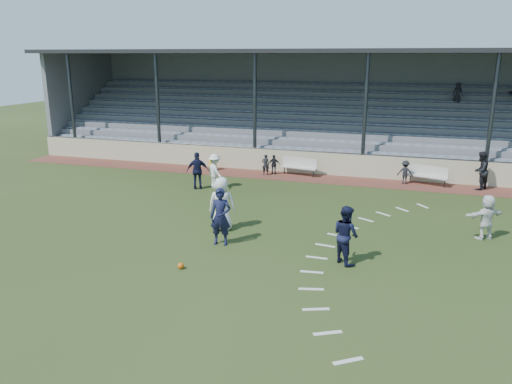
# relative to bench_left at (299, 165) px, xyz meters

# --- Properties ---
(ground) EXTENTS (90.00, 90.00, 0.00)m
(ground) POSITION_rel_bench_left_xyz_m (0.26, -10.96, -0.58)
(ground) COLOR #293917
(ground) RESTS_ON ground
(cinder_track) EXTENTS (34.00, 2.00, 0.02)m
(cinder_track) POSITION_rel_bench_left_xyz_m (0.26, -0.46, -0.57)
(cinder_track) COLOR #5A2D24
(cinder_track) RESTS_ON ground
(retaining_wall) EXTENTS (34.00, 0.18, 1.20)m
(retaining_wall) POSITION_rel_bench_left_xyz_m (0.26, 0.59, 0.02)
(retaining_wall) COLOR #C0B793
(retaining_wall) RESTS_ON ground
(bench_left) EXTENTS (2.04, 0.80, 0.95)m
(bench_left) POSITION_rel_bench_left_xyz_m (0.00, 0.00, 0.00)
(bench_left) COLOR beige
(bench_left) RESTS_ON cinder_track
(bench_right) EXTENTS (2.03, 1.04, 0.95)m
(bench_right) POSITION_rel_bench_left_xyz_m (6.57, -0.04, 0.00)
(bench_right) COLOR beige
(bench_right) RESTS_ON cinder_track
(trash_bin) EXTENTS (0.44, 0.44, 0.71)m
(trash_bin) POSITION_rel_bench_left_xyz_m (-4.91, -0.31, -0.21)
(trash_bin) COLOR gold
(trash_bin) RESTS_ON cinder_track
(football) EXTENTS (0.20, 0.20, 0.20)m
(football) POSITION_rel_bench_left_xyz_m (-0.68, -13.07, -0.49)
(football) COLOR #D5590C
(football) RESTS_ON ground
(player_white_lead) EXTENTS (1.10, 0.85, 2.01)m
(player_white_lead) POSITION_rel_bench_left_xyz_m (-0.77, -9.39, 0.42)
(player_white_lead) COLOR white
(player_white_lead) RESTS_ON ground
(player_navy_lead) EXTENTS (0.77, 0.55, 1.98)m
(player_navy_lead) POSITION_rel_bench_left_xyz_m (-0.27, -10.78, 0.41)
(player_navy_lead) COLOR #121532
(player_navy_lead) RESTS_ON ground
(player_navy_mid) EXTENTS (1.13, 1.13, 1.85)m
(player_navy_mid) POSITION_rel_bench_left_xyz_m (4.01, -11.06, 0.34)
(player_navy_mid) COLOR #121532
(player_navy_mid) RESTS_ON ground
(player_white_wing) EXTENTS (1.25, 1.17, 1.70)m
(player_white_wing) POSITION_rel_bench_left_xyz_m (-3.31, -3.87, 0.26)
(player_white_wing) COLOR white
(player_white_wing) RESTS_ON ground
(player_navy_wing) EXTENTS (1.15, 0.83, 1.81)m
(player_navy_wing) POSITION_rel_bench_left_xyz_m (-4.04, -4.27, 0.32)
(player_navy_wing) COLOR #121532
(player_navy_wing) RESTS_ON ground
(player_white_back) EXTENTS (1.52, 1.21, 1.61)m
(player_white_back) POSITION_rel_bench_left_xyz_m (8.43, -7.44, 0.22)
(player_white_back) COLOR white
(player_white_back) RESTS_ON ground
(official) EXTENTS (1.09, 1.14, 1.86)m
(official) POSITION_rel_bench_left_xyz_m (8.94, -0.28, 0.37)
(official) COLOR black
(official) RESTS_ON cinder_track
(sub_left_near) EXTENTS (0.48, 0.39, 1.13)m
(sub_left_near) POSITION_rel_bench_left_xyz_m (-1.74, -0.52, -0.00)
(sub_left_near) COLOR black
(sub_left_near) RESTS_ON cinder_track
(sub_left_far) EXTENTS (0.67, 0.42, 1.06)m
(sub_left_far) POSITION_rel_bench_left_xyz_m (-1.35, -0.22, -0.03)
(sub_left_far) COLOR black
(sub_left_far) RESTS_ON cinder_track
(sub_right) EXTENTS (0.77, 0.44, 1.18)m
(sub_right) POSITION_rel_bench_left_xyz_m (5.49, -0.21, 0.03)
(sub_right) COLOR black
(sub_right) RESTS_ON cinder_track
(grandstand) EXTENTS (34.60, 9.00, 6.61)m
(grandstand) POSITION_rel_bench_left_xyz_m (0.26, 5.30, 1.62)
(grandstand) COLOR slate
(grandstand) RESTS_ON ground
(penalty_arc) EXTENTS (3.89, 14.63, 0.01)m
(penalty_arc) POSITION_rel_bench_left_xyz_m (4.38, -10.96, -0.58)
(penalty_arc) COLOR silver
(penalty_arc) RESTS_ON ground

